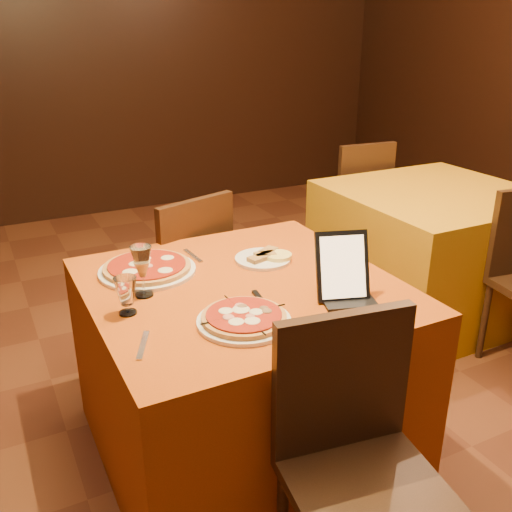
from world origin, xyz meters
name	(u,v)px	position (x,y,z in m)	size (l,w,h in m)	color
floor	(265,439)	(0.00, 0.00, -0.01)	(6.00, 7.00, 0.01)	#5E2D19
wall_back	(72,56)	(0.00, 3.50, 1.40)	(6.00, 0.01, 2.80)	black
main_table	(242,370)	(-0.10, 0.00, 0.38)	(1.10, 1.10, 0.75)	#AC440B
side_table	(431,251)	(1.46, 0.64, 0.38)	(1.10, 1.10, 0.75)	#C3820C
chair_main_near	(369,491)	(-0.10, -0.80, 0.46)	(0.40, 0.40, 0.91)	black
chair_main_far	(175,279)	(-0.10, 0.78, 0.46)	(0.36, 0.36, 0.91)	black
chair_side_far	(349,202)	(1.46, 1.48, 0.46)	(0.48, 0.48, 0.91)	black
pizza_near	(244,319)	(-0.23, -0.27, 0.77)	(0.31, 0.31, 0.03)	white
pizza_far	(147,269)	(-0.38, 0.26, 0.77)	(0.37, 0.37, 0.03)	white
cutlet_dish	(263,258)	(0.07, 0.17, 0.76)	(0.23, 0.23, 0.03)	white
wine_glass	(142,271)	(-0.45, 0.07, 0.84)	(0.07, 0.07, 0.19)	#F3D38A
water_glass	(126,296)	(-0.54, -0.04, 0.81)	(0.08, 0.08, 0.13)	white
tablet	(342,266)	(0.16, -0.26, 0.87)	(0.18, 0.02, 0.24)	black
knife	(266,308)	(-0.12, -0.22, 0.75)	(0.23, 0.02, 0.01)	silver
fork_near	(143,345)	(-0.56, -0.26, 0.75)	(0.16, 0.02, 0.01)	silver
fork_far	(193,256)	(-0.17, 0.34, 0.75)	(0.16, 0.02, 0.01)	silver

